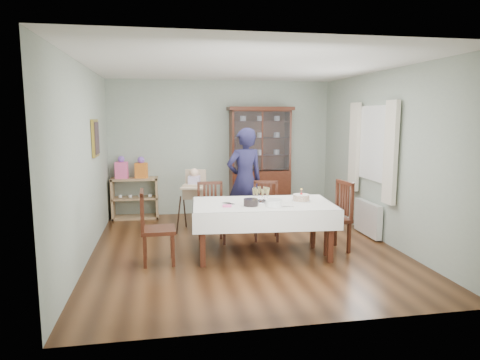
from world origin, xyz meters
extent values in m
plane|color=#593319|center=(0.00, 0.00, 0.00)|extent=(5.00, 5.00, 0.00)
plane|color=#9EAA99|center=(0.00, 2.50, 1.35)|extent=(4.50, 0.00, 4.50)
plane|color=#9EAA99|center=(-2.25, 0.00, 1.35)|extent=(0.00, 5.00, 5.00)
plane|color=#9EAA99|center=(2.25, 0.00, 1.35)|extent=(0.00, 5.00, 5.00)
plane|color=white|center=(0.00, 0.00, 2.70)|extent=(5.00, 5.00, 0.00)
cube|color=#441E11|center=(0.20, -0.33, 0.72)|extent=(1.98, 1.20, 0.06)
cube|color=silver|center=(0.20, -0.33, 0.76)|extent=(2.08, 1.30, 0.01)
cube|color=#441E11|center=(0.75, 2.26, 0.45)|extent=(1.20, 0.45, 0.90)
cube|color=white|center=(0.75, 2.07, 1.50)|extent=(1.12, 0.01, 1.16)
cube|color=#441E11|center=(0.75, 2.26, 2.14)|extent=(1.30, 0.48, 0.07)
cube|color=tan|center=(-1.75, 2.28, 0.02)|extent=(0.90, 0.38, 0.04)
cube|color=tan|center=(-1.75, 2.28, 0.40)|extent=(0.90, 0.38, 0.03)
cube|color=tan|center=(-1.75, 2.28, 0.78)|extent=(0.90, 0.38, 0.04)
cube|color=tan|center=(-2.17, 2.28, 0.40)|extent=(0.04, 0.38, 0.80)
cube|color=tan|center=(-1.33, 2.28, 0.40)|extent=(0.04, 0.38, 0.80)
cube|color=gold|center=(-2.22, 0.80, 1.65)|extent=(0.04, 0.48, 0.58)
cube|color=white|center=(2.22, 0.30, 1.55)|extent=(0.04, 1.02, 1.22)
cube|color=silver|center=(2.16, -0.32, 1.45)|extent=(0.07, 0.30, 1.55)
cube|color=silver|center=(2.16, 0.92, 1.45)|extent=(0.07, 0.30, 1.55)
cube|color=white|center=(2.16, 0.30, 0.30)|extent=(0.10, 0.80, 0.55)
cube|color=#441E11|center=(-0.46, 0.38, 0.43)|extent=(0.43, 0.43, 0.05)
cube|color=#441E11|center=(-0.46, 0.58, 0.70)|extent=(0.41, 0.04, 0.50)
cube|color=#441E11|center=(0.44, 0.40, 0.43)|extent=(0.49, 0.49, 0.05)
cube|color=#441E11|center=(0.47, 0.59, 0.69)|extent=(0.40, 0.11, 0.50)
cube|color=#441E11|center=(-1.27, -0.45, 0.46)|extent=(0.46, 0.46, 0.05)
cube|color=#441E11|center=(-1.48, -0.45, 0.74)|extent=(0.05, 0.43, 0.53)
cube|color=#441E11|center=(1.24, -0.35, 0.48)|extent=(0.53, 0.53, 0.05)
cube|color=#441E11|center=(1.45, -0.32, 0.76)|extent=(0.11, 0.45, 0.55)
imported|color=black|center=(0.18, 0.94, 0.90)|extent=(0.74, 0.58, 1.80)
cube|color=tan|center=(-0.66, 1.16, 0.70)|extent=(0.43, 0.40, 0.25)
cube|color=tan|center=(-0.66, 1.16, 0.91)|extent=(0.36, 0.16, 0.30)
cube|color=tan|center=(-0.66, 1.16, 0.79)|extent=(0.41, 0.26, 0.03)
cube|color=silver|center=(-0.66, 1.16, 0.87)|extent=(0.22, 0.19, 0.19)
sphere|color=beige|center=(-0.66, 1.16, 1.02)|extent=(0.16, 0.16, 0.16)
cylinder|color=silver|center=(0.19, -0.27, 0.77)|extent=(0.34, 0.34, 0.01)
torus|color=silver|center=(0.19, -0.27, 0.78)|extent=(0.35, 0.35, 0.01)
cylinder|color=white|center=(0.78, -0.33, 0.77)|extent=(0.28, 0.28, 0.02)
cylinder|color=brown|center=(0.78, -0.33, 0.82)|extent=(0.24, 0.24, 0.09)
cylinder|color=silver|center=(0.78, -0.33, 0.86)|extent=(0.24, 0.24, 0.01)
cylinder|color=#F24C4C|center=(0.78, -0.33, 0.90)|extent=(0.01, 0.01, 0.07)
sphere|color=yellow|center=(0.78, -0.33, 0.94)|extent=(0.02, 0.02, 0.02)
cylinder|color=black|center=(0.00, -0.50, 0.81)|extent=(0.23, 0.23, 0.10)
cylinder|color=white|center=(0.29, -0.60, 0.81)|extent=(0.30, 0.30, 0.10)
cube|color=#FC5C9E|center=(-0.34, -0.49, 0.77)|extent=(0.14, 0.14, 0.02)
cube|color=silver|center=(0.44, -0.65, 0.77)|extent=(0.25, 0.10, 0.01)
cube|color=#FC5C9E|center=(-1.98, 2.26, 0.96)|extent=(0.25, 0.17, 0.32)
sphere|color=#E533B2|center=(-1.98, 2.26, 1.17)|extent=(0.13, 0.13, 0.13)
cube|color=orange|center=(-1.61, 2.26, 0.95)|extent=(0.25, 0.20, 0.29)
sphere|color=#E533B2|center=(-1.61, 2.26, 1.15)|extent=(0.14, 0.14, 0.14)
camera|label=1|loc=(-1.18, -6.18, 1.99)|focal=32.00mm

